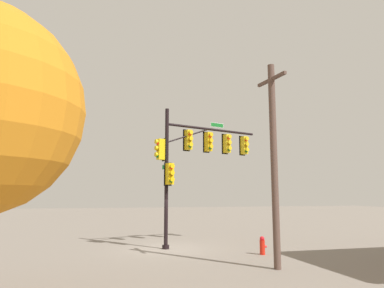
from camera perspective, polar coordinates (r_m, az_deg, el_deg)
name	(u,v)px	position (r m, az deg, el deg)	size (l,w,h in m)	color
ground_plane	(166,249)	(18.85, -4.28, -16.58)	(120.00, 120.00, 0.00)	gray
signal_pole_assembly	(196,153)	(19.67, 0.66, -1.45)	(6.51, 2.64, 7.36)	black
utility_pole	(274,159)	(14.05, 13.13, -2.41)	(0.38, 1.80, 7.94)	brown
fire_hydrant	(262,246)	(17.33, 11.31, -15.81)	(0.33, 0.24, 0.83)	red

